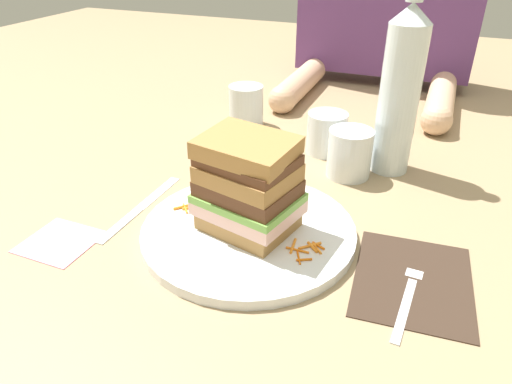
% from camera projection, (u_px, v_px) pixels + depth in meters
% --- Properties ---
extents(ground_plane, '(3.00, 3.00, 0.00)m').
position_uv_depth(ground_plane, '(243.00, 234.00, 0.65)').
color(ground_plane, '#9E8460').
extents(main_plate, '(0.29, 0.29, 0.01)m').
position_uv_depth(main_plate, '(248.00, 232.00, 0.64)').
color(main_plate, white).
rests_on(main_plate, ground_plane).
extents(sandwich, '(0.15, 0.13, 0.13)m').
position_uv_depth(sandwich, '(247.00, 187.00, 0.61)').
color(sandwich, '#A87A42').
rests_on(sandwich, main_plate).
extents(carrot_shred_0, '(0.02, 0.02, 0.00)m').
position_uv_depth(carrot_shred_0, '(182.00, 207.00, 0.68)').
color(carrot_shred_0, orange).
rests_on(carrot_shred_0, main_plate).
extents(carrot_shred_1, '(0.01, 0.02, 0.00)m').
position_uv_depth(carrot_shred_1, '(201.00, 202.00, 0.69)').
color(carrot_shred_1, orange).
rests_on(carrot_shred_1, main_plate).
extents(carrot_shred_2, '(0.02, 0.02, 0.00)m').
position_uv_depth(carrot_shred_2, '(207.00, 212.00, 0.67)').
color(carrot_shred_2, orange).
rests_on(carrot_shred_2, main_plate).
extents(carrot_shred_3, '(0.03, 0.01, 0.00)m').
position_uv_depth(carrot_shred_3, '(200.00, 210.00, 0.67)').
color(carrot_shred_3, orange).
rests_on(carrot_shred_3, main_plate).
extents(carrot_shred_4, '(0.03, 0.00, 0.00)m').
position_uv_depth(carrot_shred_4, '(204.00, 212.00, 0.67)').
color(carrot_shred_4, orange).
rests_on(carrot_shred_4, main_plate).
extents(carrot_shred_5, '(0.03, 0.01, 0.00)m').
position_uv_depth(carrot_shred_5, '(208.00, 202.00, 0.69)').
color(carrot_shred_5, orange).
rests_on(carrot_shred_5, main_plate).
extents(carrot_shred_6, '(0.03, 0.01, 0.00)m').
position_uv_depth(carrot_shred_6, '(203.00, 205.00, 0.68)').
color(carrot_shred_6, orange).
rests_on(carrot_shred_6, main_plate).
extents(carrot_shred_7, '(0.02, 0.01, 0.00)m').
position_uv_depth(carrot_shred_7, '(189.00, 208.00, 0.68)').
color(carrot_shred_7, orange).
rests_on(carrot_shred_7, main_plate).
extents(carrot_shred_8, '(0.02, 0.01, 0.00)m').
position_uv_depth(carrot_shred_8, '(211.00, 210.00, 0.68)').
color(carrot_shred_8, orange).
rests_on(carrot_shred_8, main_plate).
extents(carrot_shred_9, '(0.02, 0.02, 0.00)m').
position_uv_depth(carrot_shred_9, '(185.00, 208.00, 0.68)').
color(carrot_shred_9, orange).
rests_on(carrot_shred_9, main_plate).
extents(carrot_shred_10, '(0.03, 0.00, 0.00)m').
position_uv_depth(carrot_shred_10, '(297.00, 250.00, 0.59)').
color(carrot_shred_10, orange).
rests_on(carrot_shred_10, main_plate).
extents(carrot_shred_11, '(0.02, 0.01, 0.00)m').
position_uv_depth(carrot_shred_11, '(318.00, 246.00, 0.60)').
color(carrot_shred_11, orange).
rests_on(carrot_shred_11, main_plate).
extents(carrot_shred_12, '(0.01, 0.02, 0.00)m').
position_uv_depth(carrot_shred_12, '(299.00, 258.00, 0.58)').
color(carrot_shred_12, orange).
rests_on(carrot_shred_12, main_plate).
extents(carrot_shred_13, '(0.02, 0.02, 0.00)m').
position_uv_depth(carrot_shred_13, '(317.00, 248.00, 0.60)').
color(carrot_shred_13, orange).
rests_on(carrot_shred_13, main_plate).
extents(carrot_shred_14, '(0.02, 0.02, 0.00)m').
position_uv_depth(carrot_shred_14, '(313.00, 247.00, 0.60)').
color(carrot_shred_14, orange).
rests_on(carrot_shred_14, main_plate).
extents(carrot_shred_15, '(0.03, 0.03, 0.00)m').
position_uv_depth(carrot_shred_15, '(310.00, 246.00, 0.60)').
color(carrot_shred_15, orange).
rests_on(carrot_shred_15, main_plate).
extents(carrot_shred_16, '(0.02, 0.01, 0.00)m').
position_uv_depth(carrot_shred_16, '(304.00, 260.00, 0.58)').
color(carrot_shred_16, orange).
rests_on(carrot_shred_16, main_plate).
extents(carrot_shred_17, '(0.01, 0.03, 0.00)m').
position_uv_depth(carrot_shred_17, '(293.00, 246.00, 0.60)').
color(carrot_shred_17, orange).
rests_on(carrot_shred_17, main_plate).
extents(napkin_dark, '(0.15, 0.18, 0.00)m').
position_uv_depth(napkin_dark, '(413.00, 279.00, 0.57)').
color(napkin_dark, '#38281E').
rests_on(napkin_dark, ground_plane).
extents(fork, '(0.02, 0.17, 0.00)m').
position_uv_depth(fork, '(410.00, 289.00, 0.55)').
color(fork, silver).
rests_on(fork, napkin_dark).
extents(knife, '(0.02, 0.20, 0.00)m').
position_uv_depth(knife, '(139.00, 209.00, 0.70)').
color(knife, silver).
rests_on(knife, ground_plane).
extents(juice_glass, '(0.07, 0.07, 0.08)m').
position_uv_depth(juice_glass, '(349.00, 155.00, 0.78)').
color(juice_glass, white).
rests_on(juice_glass, ground_plane).
extents(water_bottle, '(0.06, 0.06, 0.32)m').
position_uv_depth(water_bottle, '(400.00, 90.00, 0.75)').
color(water_bottle, silver).
rests_on(water_bottle, ground_plane).
extents(empty_tumbler_0, '(0.07, 0.07, 0.08)m').
position_uv_depth(empty_tumbler_0, '(327.00, 133.00, 0.86)').
color(empty_tumbler_0, silver).
rests_on(empty_tumbler_0, ground_plane).
extents(empty_tumbler_1, '(0.07, 0.07, 0.08)m').
position_uv_depth(empty_tumbler_1, '(246.00, 106.00, 0.98)').
color(empty_tumbler_1, silver).
rests_on(empty_tumbler_1, ground_plane).
extents(napkin_pink, '(0.09, 0.09, 0.00)m').
position_uv_depth(napkin_pink, '(60.00, 241.00, 0.63)').
color(napkin_pink, pink).
rests_on(napkin_pink, ground_plane).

